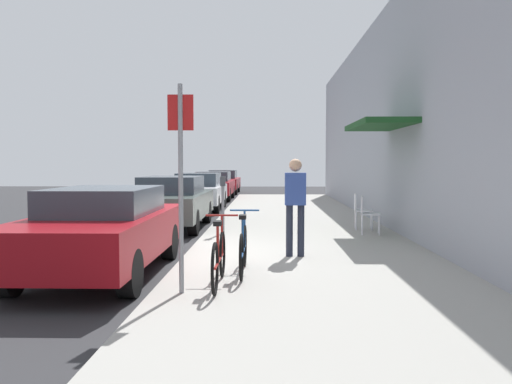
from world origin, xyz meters
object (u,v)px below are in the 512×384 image
object	(u,v)px
parked_car_2	(199,191)
parked_car_3	(214,185)
parked_car_0	(102,229)
pedestrian_standing	(295,199)
parked_car_4	(223,181)
parked_car_1	(171,201)
cafe_chair_0	(367,212)
bicycle_0	(243,249)
parking_meter	(223,201)
bicycle_1	(219,259)
cafe_chair_1	(360,209)
street_sign	(181,172)

from	to	relation	value
parked_car_2	parked_car_3	world-z (taller)	parked_car_2
parked_car_0	pedestrian_standing	xyz separation A→B (m)	(3.06, 1.01, 0.40)
parked_car_3	parked_car_4	bearing A→B (deg)	90.00
parked_car_1	cafe_chair_0	distance (m)	5.23
bicycle_0	parked_car_1	bearing A→B (deg)	109.60
parked_car_3	bicycle_0	size ratio (longest dim) A/B	2.57
parking_meter	bicycle_1	size ratio (longest dim) A/B	0.77
parked_car_3	parking_meter	size ratio (longest dim) A/B	3.33
parked_car_2	parked_car_3	bearing A→B (deg)	90.00
parked_car_4	parked_car_2	bearing A→B (deg)	-90.00
parked_car_2	bicycle_0	size ratio (longest dim) A/B	2.57
cafe_chair_1	pedestrian_standing	xyz separation A→B (m)	(-1.80, -3.78, 0.50)
parked_car_0	parked_car_2	world-z (taller)	parked_car_2
pedestrian_standing	parked_car_4	bearing A→B (deg)	98.22
bicycle_1	parked_car_1	bearing A→B (deg)	105.38
parked_car_4	parking_meter	size ratio (longest dim) A/B	3.33
parked_car_4	parking_meter	distance (m)	18.33
parking_meter	bicycle_0	xyz separation A→B (m)	(0.67, -4.31, -0.41)
parked_car_2	parked_car_1	bearing A→B (deg)	-90.00
parked_car_0	street_sign	distance (m)	2.37
bicycle_0	cafe_chair_0	xyz separation A→B (m)	(2.64, 4.30, 0.14)
parking_meter	bicycle_1	bearing A→B (deg)	-85.72
parked_car_1	parking_meter	xyz separation A→B (m)	(1.55, -1.92, 0.16)
parked_car_4	parking_meter	bearing A→B (deg)	-85.15
cafe_chair_1	pedestrian_standing	bearing A→B (deg)	-115.47
parked_car_0	bicycle_1	size ratio (longest dim) A/B	2.57
parked_car_4	parking_meter	world-z (taller)	parking_meter
parked_car_2	bicycle_1	world-z (taller)	parked_car_2
parked_car_4	parked_car_0	bearing A→B (deg)	-90.00
parked_car_4	cafe_chair_1	bearing A→B (deg)	-74.39
parked_car_2	bicycle_0	xyz separation A→B (m)	(2.22, -11.77, -0.24)
bicycle_0	bicycle_1	xyz separation A→B (m)	(-0.29, -0.80, 0.00)
parked_car_2	bicycle_1	xyz separation A→B (m)	(1.93, -12.57, -0.24)
street_sign	parked_car_0	bearing A→B (deg)	133.28
parked_car_2	bicycle_1	distance (m)	12.72
parked_car_3	cafe_chair_0	xyz separation A→B (m)	(4.86, -12.92, -0.08)
parked_car_4	street_sign	bearing A→B (deg)	-86.39
street_sign	parked_car_4	bearing A→B (deg)	93.61
parked_car_3	cafe_chair_1	size ratio (longest dim) A/B	5.06
cafe_chair_0	parked_car_3	bearing A→B (deg)	110.62
parked_car_4	bicycle_1	world-z (taller)	parked_car_4
bicycle_1	parked_car_0	bearing A→B (deg)	148.38
bicycle_0	cafe_chair_1	world-z (taller)	bicycle_0
parked_car_3	parked_car_4	xyz separation A→B (m)	(-0.00, 5.35, -0.00)
parked_car_2	cafe_chair_1	distance (m)	8.19
parked_car_0	street_sign	world-z (taller)	street_sign
parking_meter	cafe_chair_1	bearing A→B (deg)	14.80
parked_car_4	pedestrian_standing	size ratio (longest dim) A/B	2.59
parking_meter	street_sign	xyz separation A→B (m)	(-0.05, -5.51, 0.75)
parked_car_0	parked_car_1	size ratio (longest dim) A/B	1.00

